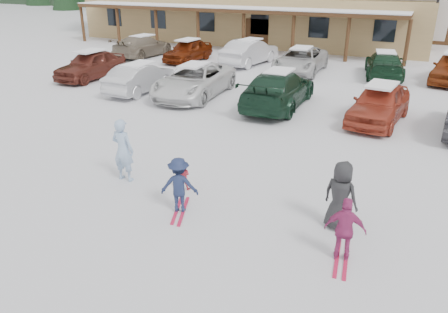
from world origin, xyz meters
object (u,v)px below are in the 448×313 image
at_px(parked_car_0, 91,65).
at_px(parked_car_11, 384,65).
at_px(child_navy, 179,185).
at_px(parked_car_8, 188,51).
at_px(toddler_red, 183,176).
at_px(bystander_dark, 340,196).
at_px(parked_car_3, 278,89).
at_px(parked_car_10, 301,60).
at_px(child_magenta, 345,230).
at_px(parked_car_4, 379,103).
at_px(parked_car_9, 250,52).
at_px(adult_skier, 123,150).
at_px(parked_car_2, 194,81).
at_px(parked_car_1, 140,78).
at_px(parked_car_7, 143,46).

xyz_separation_m(parked_car_0, parked_car_11, (14.56, 7.05, -0.06)).
xyz_separation_m(child_navy, parked_car_8, (-9.14, 17.06, -0.01)).
bearing_deg(toddler_red, bystander_dark, 161.52).
xyz_separation_m(parked_car_3, parked_car_11, (3.57, 7.98, -0.09)).
height_order(toddler_red, parked_car_3, parked_car_3).
xyz_separation_m(child_navy, parked_car_10, (-1.57, 16.79, 0.01)).
xyz_separation_m(child_magenta, parked_car_8, (-13.16, 17.39, -0.00)).
xyz_separation_m(parked_car_4, parked_car_9, (-8.73, 8.54, 0.03)).
bearing_deg(adult_skier, child_magenta, 169.41).
bearing_deg(parked_car_4, parked_car_8, 155.72).
height_order(parked_car_3, parked_car_9, parked_car_3).
height_order(parked_car_8, parked_car_10, parked_car_10).
bearing_deg(parked_car_2, child_navy, -66.51).
relative_size(toddler_red, parked_car_0, 0.17).
bearing_deg(parked_car_11, parked_car_4, 85.48).
distance_m(adult_skier, parked_car_8, 17.55).
height_order(parked_car_3, parked_car_11, parked_car_3).
height_order(child_magenta, parked_car_0, parked_car_0).
relative_size(parked_car_1, parked_car_7, 0.86).
bearing_deg(parked_car_9, parked_car_3, 128.53).
bearing_deg(parked_car_9, parked_car_10, 173.89).
bearing_deg(parked_car_2, parked_car_1, -174.69).
height_order(toddler_red, parked_car_11, parked_car_11).
xyz_separation_m(adult_skier, parked_car_9, (-2.82, 16.89, -0.13)).
distance_m(child_navy, parked_car_1, 11.93).
xyz_separation_m(parked_car_7, parked_car_8, (3.66, -0.27, -0.01)).
height_order(adult_skier, parked_car_2, adult_skier).
relative_size(toddler_red, parked_car_7, 0.16).
height_order(parked_car_4, parked_car_8, parked_car_4).
bearing_deg(child_navy, parked_car_1, -70.74).
distance_m(bystander_dark, parked_car_0, 18.09).
relative_size(bystander_dark, parked_car_10, 0.32).
xyz_separation_m(child_magenta, parked_car_4, (-0.41, 9.57, 0.04)).
bearing_deg(parked_car_0, parked_car_7, 102.07).
xyz_separation_m(child_magenta, parked_car_7, (-16.82, 17.66, 0.00)).
distance_m(parked_car_3, parked_car_8, 11.34).
relative_size(parked_car_3, parked_car_9, 1.15).
height_order(adult_skier, parked_car_0, adult_skier).
xyz_separation_m(parked_car_1, parked_car_3, (6.91, 0.34, 0.09)).
bearing_deg(parked_car_9, child_navy, 115.64).
bearing_deg(parked_car_9, bystander_dark, 127.06).
distance_m(toddler_red, parked_car_0, 14.57).
height_order(toddler_red, parked_car_0, parked_car_0).
xyz_separation_m(parked_car_4, parked_car_8, (-12.75, 7.82, -0.04)).
bearing_deg(child_magenta, toddler_red, -23.99).
xyz_separation_m(toddler_red, parked_car_3, (-0.09, 8.52, 0.40)).
bearing_deg(adult_skier, parked_car_10, -92.22).
bearing_deg(parked_car_8, parked_car_10, 1.94).
bearing_deg(parked_car_4, adult_skier, -118.07).
height_order(parked_car_0, parked_car_4, parked_car_0).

